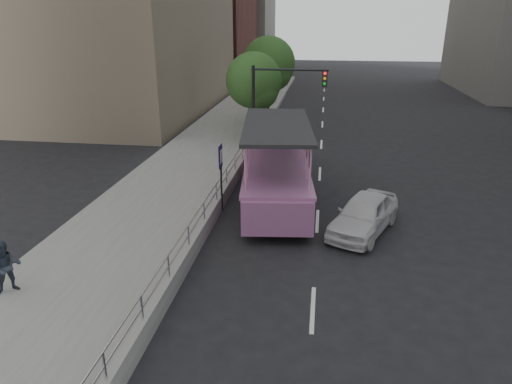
{
  "coord_description": "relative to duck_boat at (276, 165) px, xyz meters",
  "views": [
    {
      "loc": [
        1.0,
        -12.83,
        7.59
      ],
      "look_at": [
        -1.19,
        1.96,
        1.89
      ],
      "focal_mm": 32.0,
      "sensor_mm": 36.0,
      "label": 1
    }
  ],
  "objects": [
    {
      "name": "duck_boat",
      "position": [
        0.0,
        0.0,
        0.0
      ],
      "size": [
        3.78,
        10.88,
        3.54
      ],
      "color": "black",
      "rests_on": "ground"
    },
    {
      "name": "sidewalk",
      "position": [
        -4.74,
        2.99,
        -1.16
      ],
      "size": [
        5.5,
        80.0,
        0.3
      ],
      "primitive_type": "cube",
      "color": "gray",
      "rests_on": "ground"
    },
    {
      "name": "parking_sign",
      "position": [
        -1.99,
        -2.55,
        0.47
      ],
      "size": [
        0.08,
        0.64,
        2.85
      ],
      "color": "black",
      "rests_on": "ground"
    },
    {
      "name": "pedestrian_mid",
      "position": [
        -6.53,
        -9.82,
        -0.24
      ],
      "size": [
        0.96,
        0.93,
        1.56
      ],
      "primitive_type": "imported",
      "rotation": [
        0.0,
        0.0,
        0.67
      ],
      "color": "#252D37",
      "rests_on": "sidewalk"
    },
    {
      "name": "street_tree_near",
      "position": [
        -2.29,
        8.92,
        2.51
      ],
      "size": [
        3.52,
        3.52,
        5.72
      ],
      "color": "#3D291B",
      "rests_on": "ground"
    },
    {
      "name": "car",
      "position": [
        3.73,
        -3.72,
        -0.6
      ],
      "size": [
        3.24,
        4.51,
        1.43
      ],
      "primitive_type": "imported",
      "rotation": [
        0.0,
        0.0,
        -0.42
      ],
      "color": "silver",
      "rests_on": "ground"
    },
    {
      "name": "street_tree_far",
      "position": [
        -2.09,
        14.92,
        2.99
      ],
      "size": [
        3.97,
        3.97,
        6.45
      ],
      "color": "#3D291B",
      "rests_on": "ground"
    },
    {
      "name": "traffic_signal",
      "position": [
        -0.69,
        5.49,
        2.19
      ],
      "size": [
        4.2,
        0.32,
        5.2
      ],
      "color": "black",
      "rests_on": "ground"
    },
    {
      "name": "kerb_wall",
      "position": [
        -2.11,
        -5.01,
        -0.83
      ],
      "size": [
        0.24,
        30.0,
        0.36
      ],
      "primitive_type": "cube",
      "color": "#999A95",
      "rests_on": "sidewalk"
    },
    {
      "name": "midrise_stone_b",
      "position": [
        -14.99,
        56.99,
        8.69
      ],
      "size": [
        16.0,
        14.0,
        20.0
      ],
      "primitive_type": "cube",
      "color": "gray",
      "rests_on": "ground"
    },
    {
      "name": "ground",
      "position": [
        1.01,
        -7.01,
        -1.31
      ],
      "size": [
        160.0,
        160.0,
        0.0
      ],
      "primitive_type": "plane",
      "color": "black"
    },
    {
      "name": "guardrail",
      "position": [
        -2.11,
        -5.01,
        -0.17
      ],
      "size": [
        0.07,
        22.0,
        0.71
      ],
      "color": "silver",
      "rests_on": "kerb_wall"
    }
  ]
}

